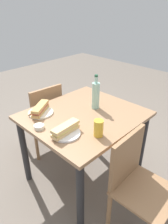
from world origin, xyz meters
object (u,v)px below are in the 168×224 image
(knife_far, at_px, (35,112))
(chair_far, at_px, (44,115))
(beer_glass, at_px, (98,128))
(chair_near, at_px, (136,181))
(knife_near, at_px, (60,131))
(dining_table, at_px, (84,125))
(water_bottle, at_px, (96,95))
(plate_near, at_px, (66,133))
(olive_bowl, at_px, (39,127))
(baguette_sandwich_near, at_px, (66,129))
(plate_far, at_px, (41,113))
(baguette_sandwich_far, at_px, (40,109))

(knife_far, bearing_deg, chair_far, 47.27)
(chair_far, height_order, beer_glass, beer_glass)
(chair_near, bearing_deg, knife_near, 111.91)
(chair_far, relative_size, beer_glass, 6.47)
(dining_table, height_order, water_bottle, water_bottle)
(plate_near, distance_m, olive_bowl, 0.23)
(chair_near, bearing_deg, plate_near, 112.31)
(chair_far, height_order, plate_near, chair_far)
(knife_far, distance_m, beer_glass, 0.65)
(chair_far, height_order, baguette_sandwich_near, chair_far)
(beer_glass, bearing_deg, plate_far, 99.97)
(baguette_sandwich_near, relative_size, beer_glass, 1.88)
(plate_near, distance_m, baguette_sandwich_near, 0.04)
(knife_far, bearing_deg, water_bottle, -34.49)
(knife_near, distance_m, knife_far, 0.40)
(dining_table, xyz_separation_m, plate_near, (-0.32, -0.12, 0.13))
(chair_far, distance_m, water_bottle, 0.77)
(water_bottle, height_order, olive_bowl, water_bottle)
(plate_far, bearing_deg, plate_near, -98.02)
(chair_far, height_order, plate_far, chair_far)
(baguette_sandwich_far, xyz_separation_m, beer_glass, (0.10, -0.59, 0.02))
(olive_bowl, bearing_deg, water_bottle, -8.33)
(chair_far, bearing_deg, knife_far, -132.73)
(baguette_sandwich_near, height_order, knife_near, baguette_sandwich_near)
(chair_near, distance_m, baguette_sandwich_near, 0.65)
(knife_near, relative_size, water_bottle, 0.55)
(baguette_sandwich_near, bearing_deg, knife_near, 107.44)
(knife_near, relative_size, beer_glass, 1.36)
(baguette_sandwich_far, distance_m, beer_glass, 0.60)
(chair_far, xyz_separation_m, olive_bowl, (-0.41, -0.55, 0.28))
(plate_near, relative_size, olive_bowl, 2.71)
(water_bottle, distance_m, beer_glass, 0.45)
(baguette_sandwich_far, bearing_deg, plate_near, -98.02)
(plate_far, height_order, water_bottle, water_bottle)
(water_bottle, xyz_separation_m, beer_glass, (-0.32, -0.31, -0.07))
(chair_near, xyz_separation_m, knife_far, (-0.19, 0.96, 0.29))
(chair_near, relative_size, plate_near, 3.79)
(chair_far, distance_m, olive_bowl, 0.74)
(chair_far, height_order, knife_near, chair_far)
(plate_near, height_order, baguette_sandwich_near, baguette_sandwich_near)
(plate_far, height_order, olive_bowl, olive_bowl)
(knife_near, height_order, knife_far, same)
(dining_table, height_order, beer_glass, beer_glass)
(plate_far, distance_m, beer_glass, 0.60)
(knife_near, distance_m, olive_bowl, 0.18)
(baguette_sandwich_near, xyz_separation_m, olive_bowl, (-0.09, 0.21, -0.03))
(plate_near, height_order, baguette_sandwich_far, baguette_sandwich_far)
(knife_near, bearing_deg, water_bottle, 9.18)
(beer_glass, bearing_deg, olive_bowl, 122.72)
(knife_far, bearing_deg, olive_bowl, -116.13)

